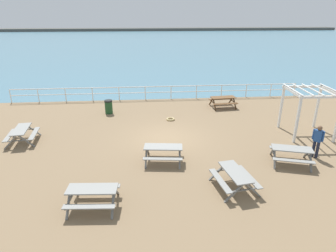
# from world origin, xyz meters

# --- Properties ---
(ground_plane) EXTENTS (30.00, 24.00, 0.20)m
(ground_plane) POSITION_xyz_m (0.00, 0.00, -0.10)
(ground_plane) COLOR #846B4C
(sea_band) EXTENTS (142.00, 90.00, 0.01)m
(sea_band) POSITION_xyz_m (0.00, 52.75, 0.00)
(sea_band) COLOR teal
(sea_band) RESTS_ON ground
(distant_shoreline) EXTENTS (142.00, 6.00, 1.80)m
(distant_shoreline) POSITION_xyz_m (0.00, 95.75, 0.00)
(distant_shoreline) COLOR #4C4C47
(distant_shoreline) RESTS_ON ground
(seaward_railing) EXTENTS (23.07, 0.07, 1.08)m
(seaward_railing) POSITION_xyz_m (-0.00, 7.75, 0.76)
(seaward_railing) COLOR white
(seaward_railing) RESTS_ON ground
(picnic_table_near_left) EXTENTS (1.90, 1.65, 0.80)m
(picnic_table_near_left) POSITION_xyz_m (-3.11, -5.83, 0.58)
(picnic_table_near_left) COLOR gray
(picnic_table_near_left) RESTS_ON ground
(picnic_table_near_right) EXTENTS (1.78, 2.01, 0.80)m
(picnic_table_near_right) POSITION_xyz_m (2.37, -5.14, 0.58)
(picnic_table_near_right) COLOR gray
(picnic_table_near_right) RESTS_ON ground
(picnic_table_mid_centre) EXTENTS (2.16, 1.95, 0.80)m
(picnic_table_mid_centre) POSITION_xyz_m (5.64, -3.34, 0.58)
(picnic_table_mid_centre) COLOR gray
(picnic_table_mid_centre) RESTS_ON ground
(picnic_table_far_left) EXTENTS (1.96, 1.72, 0.80)m
(picnic_table_far_left) POSITION_xyz_m (-0.32, -2.63, 0.58)
(picnic_table_far_left) COLOR gray
(picnic_table_far_left) RESTS_ON ground
(picnic_table_far_right) EXTENTS (1.93, 1.68, 0.80)m
(picnic_table_far_right) POSITION_xyz_m (4.69, 5.28, 0.58)
(picnic_table_far_right) COLOR brown
(picnic_table_far_right) RESTS_ON ground
(picnic_table_seaward) EXTENTS (1.72, 1.96, 0.80)m
(picnic_table_seaward) POSITION_xyz_m (-7.84, 0.19, 0.58)
(picnic_table_seaward) COLOR gray
(picnic_table_seaward) RESTS_ON ground
(visitor) EXTENTS (0.39, 0.42, 1.66)m
(visitor) POSITION_xyz_m (7.10, -2.87, 0.95)
(visitor) COLOR #1E2338
(visitor) RESTS_ON ground
(lattice_pergola) EXTENTS (2.58, 2.70, 2.70)m
(lattice_pergola) POSITION_xyz_m (8.11, -0.11, 2.00)
(lattice_pergola) COLOR white
(lattice_pergola) RESTS_ON ground
(litter_bin) EXTENTS (0.55, 0.55, 0.95)m
(litter_bin) POSITION_xyz_m (-3.63, 4.58, 0.48)
(litter_bin) COLOR #1E4723
(litter_bin) RESTS_ON ground
(rope_coil) EXTENTS (0.55, 0.55, 0.11)m
(rope_coil) POSITION_xyz_m (0.55, 2.89, 0.06)
(rope_coil) COLOR tan
(rope_coil) RESTS_ON ground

